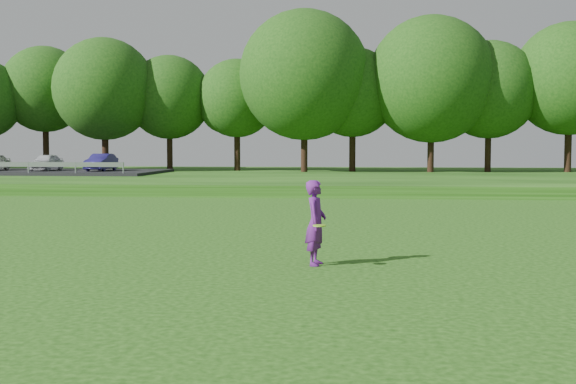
# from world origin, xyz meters

# --- Properties ---
(ground) EXTENTS (140.00, 140.00, 0.00)m
(ground) POSITION_xyz_m (0.00, 0.00, 0.00)
(ground) COLOR #153C0B
(ground) RESTS_ON ground
(berm) EXTENTS (130.00, 30.00, 0.60)m
(berm) POSITION_xyz_m (0.00, 34.00, 0.30)
(berm) COLOR #153C0B
(berm) RESTS_ON ground
(walking_path) EXTENTS (130.00, 1.60, 0.04)m
(walking_path) POSITION_xyz_m (0.00, 20.00, 0.02)
(walking_path) COLOR gray
(walking_path) RESTS_ON ground
(treeline) EXTENTS (104.00, 7.00, 15.00)m
(treeline) POSITION_xyz_m (0.00, 38.00, 8.10)
(treeline) COLOR #143F0E
(treeline) RESTS_ON berm
(woman) EXTENTS (0.51, 0.97, 1.82)m
(woman) POSITION_xyz_m (1.10, -0.49, 0.91)
(woman) COLOR #611B7C
(woman) RESTS_ON ground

